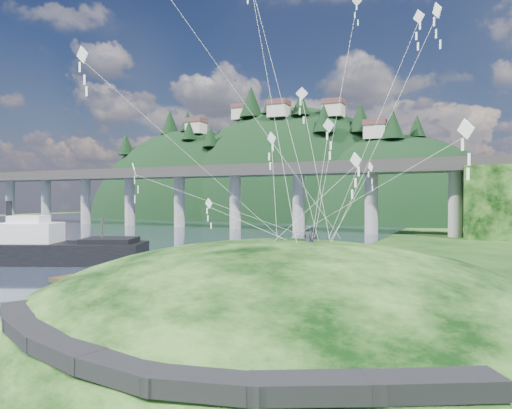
% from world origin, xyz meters
% --- Properties ---
extents(ground, '(320.00, 320.00, 0.00)m').
position_xyz_m(ground, '(0.00, 0.00, 0.00)').
color(ground, black).
rests_on(ground, ground).
extents(grass_hill, '(36.00, 32.00, 13.00)m').
position_xyz_m(grass_hill, '(8.00, 2.00, -1.50)').
color(grass_hill, black).
rests_on(grass_hill, ground).
extents(footpath, '(22.29, 5.84, 0.83)m').
position_xyz_m(footpath, '(7.46, -9.74, 2.08)').
color(footpath, black).
rests_on(footpath, ground).
extents(bridge, '(160.00, 11.00, 15.00)m').
position_xyz_m(bridge, '(-26.46, 70.07, 9.70)').
color(bridge, '#2D2B2B').
rests_on(bridge, ground).
extents(far_ridge, '(153.00, 70.00, 94.50)m').
position_xyz_m(far_ridge, '(-43.58, 122.17, -7.44)').
color(far_ridge, black).
rests_on(far_ridge, ground).
extents(work_barge, '(20.71, 13.26, 7.07)m').
position_xyz_m(work_barge, '(-25.25, 13.60, 1.77)').
color(work_barge, black).
rests_on(work_barge, ground).
extents(wooden_dock, '(14.97, 3.99, 1.06)m').
position_xyz_m(wooden_dock, '(-7.46, 5.06, 0.47)').
color(wooden_dock, '#322614').
rests_on(wooden_dock, ground).
extents(kite_flyers, '(1.24, 2.89, 1.91)m').
position_xyz_m(kite_flyers, '(8.87, 3.58, 5.81)').
color(kite_flyers, '#292A36').
rests_on(kite_flyers, ground).
extents(kite_swarm, '(19.12, 16.21, 20.40)m').
position_xyz_m(kite_swarm, '(7.35, 3.23, 15.03)').
color(kite_swarm, white).
rests_on(kite_swarm, ground).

